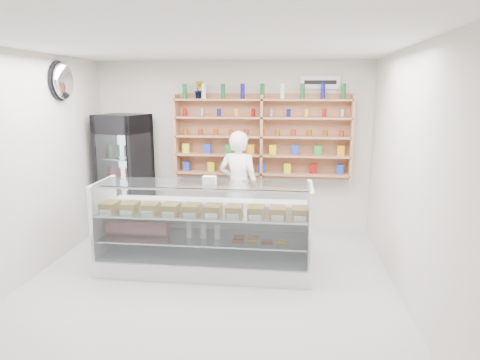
# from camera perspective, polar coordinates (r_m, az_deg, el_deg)

# --- Properties ---
(room) EXTENTS (5.00, 5.00, 5.00)m
(room) POSITION_cam_1_polar(r_m,az_deg,el_deg) (4.69, -5.15, 0.49)
(room) COLOR #B4B5BA
(room) RESTS_ON ground
(display_counter) EXTENTS (2.72, 0.81, 1.19)m
(display_counter) POSITION_cam_1_polar(r_m,az_deg,el_deg) (5.64, -4.75, -8.84)
(display_counter) COLOR white
(display_counter) RESTS_ON floor
(shop_worker) EXTENTS (0.71, 0.54, 1.73)m
(shop_worker) POSITION_cam_1_polar(r_m,az_deg,el_deg) (6.61, -0.19, -0.88)
(shop_worker) COLOR white
(shop_worker) RESTS_ON floor
(drinks_cooler) EXTENTS (0.84, 0.82, 1.95)m
(drinks_cooler) POSITION_cam_1_polar(r_m,az_deg,el_deg) (7.20, -15.07, 0.69)
(drinks_cooler) COLOR black
(drinks_cooler) RESTS_ON floor
(wall_shelving) EXTENTS (2.84, 0.28, 1.33)m
(wall_shelving) POSITION_cam_1_polar(r_m,az_deg,el_deg) (6.90, 2.94, 5.77)
(wall_shelving) COLOR #A7724F
(wall_shelving) RESTS_ON back_wall
(potted_plant) EXTENTS (0.18, 0.16, 0.28)m
(potted_plant) POSITION_cam_1_polar(r_m,az_deg,el_deg) (7.00, -5.48, 11.89)
(potted_plant) COLOR #1E6626
(potted_plant) RESTS_ON wall_shelving
(security_mirror) EXTENTS (0.15, 0.50, 0.50)m
(security_mirror) POSITION_cam_1_polar(r_m,az_deg,el_deg) (6.51, -22.50, 12.10)
(security_mirror) COLOR silver
(security_mirror) RESTS_ON left_wall
(wall_sign) EXTENTS (0.62, 0.03, 0.20)m
(wall_sign) POSITION_cam_1_polar(r_m,az_deg,el_deg) (6.99, 10.66, 12.69)
(wall_sign) COLOR white
(wall_sign) RESTS_ON back_wall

